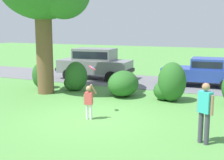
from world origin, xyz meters
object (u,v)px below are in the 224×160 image
at_px(parked_sedan, 203,71).
at_px(frisbee, 92,68).
at_px(parked_suv, 95,62).
at_px(adult_onlooker, 205,110).
at_px(child_thrower, 89,100).

bearing_deg(parked_sedan, frisbee, -113.49).
xyz_separation_m(parked_suv, adult_onlooker, (7.66, -8.38, -0.09)).
xyz_separation_m(parked_suv, child_thrower, (3.66, -7.67, -0.36)).
relative_size(parked_sedan, child_thrower, 3.50).
distance_m(child_thrower, adult_onlooker, 4.08).
bearing_deg(adult_onlooker, parked_sedan, 97.46).
height_order(parked_suv, frisbee, parked_suv).
bearing_deg(child_thrower, adult_onlooker, -10.05).
height_order(child_thrower, frisbee, frisbee).
relative_size(frisbee, adult_onlooker, 0.16).
relative_size(parked_sedan, parked_suv, 0.93).
distance_m(parked_sedan, parked_suv, 6.54).
height_order(parked_suv, child_thrower, parked_suv).
relative_size(parked_sedan, frisbee, 16.12).
height_order(parked_sedan, adult_onlooker, adult_onlooker).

